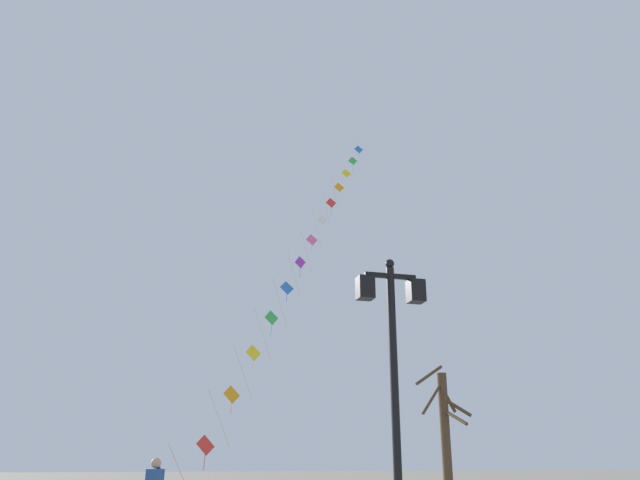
% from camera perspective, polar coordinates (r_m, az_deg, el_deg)
% --- Properties ---
extents(twin_lantern_lamp_post, '(1.23, 0.28, 5.05)m').
position_cam_1_polar(twin_lantern_lamp_post, '(10.91, 6.65, -9.65)').
color(twin_lantern_lamp_post, black).
rests_on(twin_lantern_lamp_post, ground_plane).
extents(kite_train, '(10.51, 16.00, 19.46)m').
position_cam_1_polar(kite_train, '(26.37, -1.10, -0.69)').
color(kite_train, brown).
rests_on(kite_train, ground_plane).
extents(bare_tree, '(1.73, 1.59, 4.46)m').
position_cam_1_polar(bare_tree, '(20.14, 11.37, -17.25)').
color(bare_tree, '#4C3826').
rests_on(bare_tree, ground_plane).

